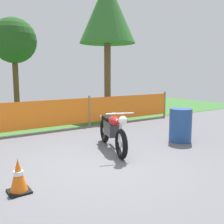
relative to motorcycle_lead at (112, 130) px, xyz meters
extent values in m
cube|color=#5B5B60|center=(-0.82, -0.64, -0.48)|extent=(24.00, 24.00, 0.02)
cube|color=#386B2D|center=(-0.82, 6.65, -0.46)|extent=(24.00, 7.63, 0.01)
cylinder|color=#997547|center=(0.99, 2.84, 0.06)|extent=(0.08, 0.08, 1.05)
cylinder|color=#997547|center=(4.61, 2.84, 0.06)|extent=(0.08, 0.08, 1.05)
cube|color=orange|center=(-0.82, 2.84, 0.08)|extent=(3.55, 0.02, 0.85)
cube|color=orange|center=(2.80, 2.84, 0.08)|extent=(3.55, 0.02, 0.85)
cylinder|color=brown|center=(0.13, 8.89, 0.85)|extent=(0.28, 0.28, 2.65)
sphere|color=#23511E|center=(0.13, 8.89, 2.96)|extent=(2.25, 2.25, 2.25)
cylinder|color=brown|center=(2.86, 4.55, 1.06)|extent=(0.28, 0.28, 3.06)
cone|color=#33702D|center=(2.86, 4.55, 3.90)|extent=(2.36, 2.36, 2.62)
torus|color=black|center=(-0.22, -0.65, -0.15)|extent=(0.31, 0.64, 0.64)
cylinder|color=silver|center=(-0.22, -0.65, -0.15)|extent=(0.10, 0.15, 0.14)
torus|color=black|center=(0.22, 0.68, -0.15)|extent=(0.31, 0.64, 0.64)
cylinder|color=silver|center=(0.22, 0.68, -0.15)|extent=(0.10, 0.15, 0.14)
cube|color=#38383D|center=(0.02, 0.06, 0.03)|extent=(0.42, 0.65, 0.32)
ellipsoid|color=maroon|center=(-0.05, -0.16, 0.25)|extent=(0.39, 0.57, 0.22)
cube|color=black|center=(0.10, 0.30, 0.22)|extent=(0.39, 0.60, 0.10)
cube|color=silver|center=(0.22, 0.68, 0.20)|extent=(0.27, 0.39, 0.04)
cylinder|color=silver|center=(-0.20, -0.60, 0.14)|extent=(0.13, 0.24, 0.57)
sphere|color=white|center=(-0.25, -0.75, 0.37)|extent=(0.23, 0.23, 0.18)
cylinder|color=silver|center=(-0.19, -0.56, 0.48)|extent=(0.58, 0.22, 0.03)
cylinder|color=silver|center=(0.25, 0.30, -0.21)|extent=(0.24, 0.54, 0.07)
cube|color=black|center=(-2.43, -1.05, -0.45)|extent=(0.32, 0.32, 0.03)
cone|color=orange|center=(-2.43, -1.05, -0.19)|extent=(0.26, 0.26, 0.50)
cylinder|color=white|center=(-2.43, -1.05, -0.16)|extent=(0.15, 0.15, 0.06)
cylinder|color=navy|center=(1.92, -0.38, -0.03)|extent=(0.58, 0.58, 0.88)
camera|label=1|loc=(-3.37, -4.92, 1.30)|focal=41.84mm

